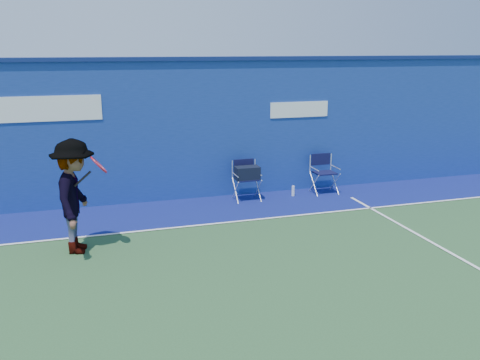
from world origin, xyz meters
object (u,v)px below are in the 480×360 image
object	(u,v)px
directors_chair_right	(324,181)
tennis_player	(75,196)
directors_chair_left	(247,184)
water_bottle	(293,191)

from	to	relation	value
directors_chair_right	tennis_player	xyz separation A→B (m)	(-5.41, -1.98, 0.66)
directors_chair_left	tennis_player	distance (m)	4.08
directors_chair_right	water_bottle	xyz separation A→B (m)	(-0.78, -0.04, -0.16)
directors_chair_left	directors_chair_right	size ratio (longest dim) A/B	0.99
directors_chair_right	water_bottle	distance (m)	0.80
directors_chair_right	water_bottle	bearing A→B (deg)	-177.42
water_bottle	tennis_player	xyz separation A→B (m)	(-4.63, -1.94, 0.82)
directors_chair_left	water_bottle	xyz separation A→B (m)	(1.10, -0.02, -0.25)
water_bottle	directors_chair_right	bearing A→B (deg)	2.58
directors_chair_left	water_bottle	world-z (taller)	directors_chair_left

